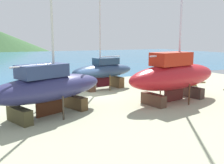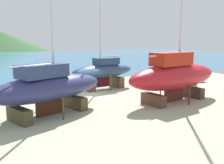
# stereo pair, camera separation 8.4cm
# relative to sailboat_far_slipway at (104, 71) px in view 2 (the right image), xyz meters

# --- Properties ---
(ground_plane) EXTENTS (49.64, 49.64, 0.00)m
(ground_plane) POSITION_rel_sailboat_far_slipway_xyz_m (-2.30, -5.31, -2.09)
(ground_plane) COLOR #A4A888
(sea_water) EXTENTS (159.62, 85.66, 0.01)m
(sea_water) POSITION_rel_sailboat_far_slipway_xyz_m (-2.30, 49.93, -2.09)
(sea_water) COLOR #2D6890
(sea_water) RESTS_ON ground
(sailboat_far_slipway) EXTENTS (8.09, 3.72, 12.89)m
(sailboat_far_slipway) POSITION_rel_sailboat_far_slipway_xyz_m (0.00, 0.00, 0.00)
(sailboat_far_slipway) COLOR brown
(sailboat_far_slipway) RESTS_ON ground
(sailboat_mid_port) EXTENTS (11.08, 4.99, 18.57)m
(sailboat_mid_port) POSITION_rel_sailboat_far_slipway_xyz_m (3.47, -8.25, 0.35)
(sailboat_mid_port) COLOR #43322D
(sailboat_mid_port) RESTS_ON ground
(sailboat_large_starboard) EXTENTS (10.18, 6.52, 16.34)m
(sailboat_large_starboard) POSITION_rel_sailboat_far_slipway_xyz_m (-7.82, -7.68, 0.08)
(sailboat_large_starboard) COLOR brown
(sailboat_large_starboard) RESTS_ON ground
(worker) EXTENTS (0.49, 0.47, 1.67)m
(worker) POSITION_rel_sailboat_far_slipway_xyz_m (-0.05, 4.69, -1.22)
(worker) COLOR orange
(worker) RESTS_ON ground
(barrel_tar_black) EXTENTS (0.61, 0.61, 0.85)m
(barrel_tar_black) POSITION_rel_sailboat_far_slipway_xyz_m (12.87, 0.88, -1.66)
(barrel_tar_black) COLOR maroon
(barrel_tar_black) RESTS_ON ground
(barrel_by_slipway) EXTENTS (0.81, 0.81, 0.77)m
(barrel_by_slipway) POSITION_rel_sailboat_far_slipway_xyz_m (10.94, -3.04, -1.70)
(barrel_by_slipway) COLOR olive
(barrel_by_slipway) RESTS_ON ground
(barrel_rust_mid) EXTENTS (0.72, 0.72, 0.88)m
(barrel_rust_mid) POSITION_rel_sailboat_far_slipway_xyz_m (8.56, 2.23, -1.65)
(barrel_rust_mid) COLOR #5A2414
(barrel_rust_mid) RESTS_ON ground
(timber_short_cross) EXTENTS (1.50, 1.02, 0.12)m
(timber_short_cross) POSITION_rel_sailboat_far_slipway_xyz_m (12.07, 0.39, -2.03)
(timber_short_cross) COLOR brown
(timber_short_cross) RESTS_ON ground
(timber_short_skew) EXTENTS (1.73, 1.19, 0.19)m
(timber_short_skew) POSITION_rel_sailboat_far_slipway_xyz_m (4.66, -0.60, -1.99)
(timber_short_skew) COLOR brown
(timber_short_skew) RESTS_ON ground
(timber_long_fore) EXTENTS (2.01, 0.76, 0.17)m
(timber_long_fore) POSITION_rel_sailboat_far_slipway_xyz_m (12.63, -1.93, -2.00)
(timber_long_fore) COLOR brown
(timber_long_fore) RESTS_ON ground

